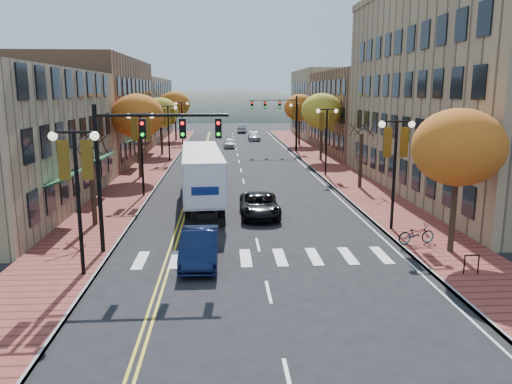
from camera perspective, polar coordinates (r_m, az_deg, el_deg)
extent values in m
plane|color=black|center=(21.40, 0.95, -9.27)|extent=(200.00, 200.00, 0.00)
cube|color=brown|center=(53.49, -11.60, 3.18)|extent=(4.00, 85.00, 0.15)
cube|color=brown|center=(54.04, 7.69, 3.39)|extent=(4.00, 85.00, 0.15)
cube|color=brown|center=(58.05, -19.29, 8.79)|extent=(12.00, 24.00, 11.00)
cube|color=#9E8966|center=(82.43, -14.64, 9.15)|extent=(12.00, 26.00, 9.50)
cube|color=#997F5B|center=(41.21, 26.00, 10.23)|extent=(15.00, 28.00, 15.00)
cube|color=brown|center=(65.19, 14.46, 8.85)|extent=(15.00, 24.00, 10.00)
cube|color=#9E8966|center=(86.35, 9.92, 9.93)|extent=(15.00, 20.00, 11.00)
cylinder|color=#382619|center=(29.38, -18.14, 0.45)|extent=(0.28, 0.28, 4.20)
cylinder|color=#382619|center=(44.83, -13.18, 4.80)|extent=(0.28, 0.28, 4.90)
ellipsoid|color=orange|center=(44.60, -13.35, 8.45)|extent=(4.48, 4.48, 3.81)
cylinder|color=#382619|center=(60.61, -10.74, 6.40)|extent=(0.28, 0.28, 4.55)
ellipsoid|color=gold|center=(60.44, -10.84, 8.90)|extent=(4.16, 4.16, 3.54)
cylinder|color=#382619|center=(78.44, -9.18, 7.75)|extent=(0.28, 0.28, 5.04)
ellipsoid|color=orange|center=(78.31, -9.24, 9.90)|extent=(4.61, 4.61, 3.92)
cylinder|color=#382619|center=(24.93, 21.67, -1.28)|extent=(0.28, 0.28, 4.55)
ellipsoid|color=orange|center=(24.52, 22.12, 4.76)|extent=(4.16, 4.16, 3.54)
cylinder|color=#382619|center=(39.77, 11.87, 3.53)|extent=(0.28, 0.28, 4.20)
cylinder|color=#382619|center=(55.21, 7.46, 6.21)|extent=(0.28, 0.28, 4.90)
ellipsoid|color=gold|center=(55.03, 7.54, 9.17)|extent=(4.48, 4.48, 3.81)
cylinder|color=#382619|center=(70.93, 4.96, 7.35)|extent=(0.28, 0.28, 4.76)
ellipsoid|color=orange|center=(70.79, 5.00, 9.59)|extent=(4.35, 4.35, 3.70)
cylinder|color=black|center=(21.28, -19.59, -1.62)|extent=(0.16, 0.16, 6.00)
cylinder|color=black|center=(20.84, -20.15, 6.44)|extent=(1.60, 0.10, 0.10)
sphere|color=#FFF2CC|center=(21.09, -22.21, 5.93)|extent=(0.36, 0.36, 0.36)
sphere|color=#FFF2CC|center=(20.65, -17.98, 6.12)|extent=(0.36, 0.36, 0.36)
cube|color=#AC7D17|center=(21.09, -21.12, 3.41)|extent=(0.45, 0.03, 1.60)
cube|color=#AC7D17|center=(20.84, -18.75, 3.48)|extent=(0.45, 0.03, 1.60)
cylinder|color=black|center=(36.70, -12.90, 4.02)|extent=(0.16, 0.16, 6.00)
cylinder|color=black|center=(36.45, -13.11, 8.70)|extent=(1.60, 0.10, 0.10)
sphere|color=#FFF2CC|center=(36.59, -14.35, 8.42)|extent=(0.36, 0.36, 0.36)
sphere|color=#FFF2CC|center=(36.34, -11.84, 8.51)|extent=(0.36, 0.36, 0.36)
cube|color=#AC7D17|center=(36.59, -13.73, 6.95)|extent=(0.45, 0.03, 1.60)
cube|color=#AC7D17|center=(36.45, -12.33, 7.00)|extent=(0.45, 0.03, 1.60)
cylinder|color=black|center=(54.45, -9.94, 6.48)|extent=(0.16, 0.16, 6.00)
cylinder|color=black|center=(54.28, -10.05, 9.64)|extent=(1.60, 0.10, 0.10)
sphere|color=#FFF2CC|center=(54.38, -10.89, 9.45)|extent=(0.36, 0.36, 0.36)
sphere|color=#FFF2CC|center=(54.21, -9.19, 9.51)|extent=(0.36, 0.36, 0.36)
cube|color=#AC7D17|center=(54.38, -10.49, 8.47)|extent=(0.45, 0.03, 1.60)
cube|color=#AC7D17|center=(54.28, -9.53, 8.49)|extent=(0.45, 0.03, 1.60)
cylinder|color=black|center=(72.33, -8.43, 7.73)|extent=(0.16, 0.16, 6.00)
cylinder|color=black|center=(72.20, -8.50, 10.10)|extent=(1.60, 0.10, 0.10)
sphere|color=#FFF2CC|center=(72.27, -9.14, 9.96)|extent=(0.36, 0.36, 0.36)
sphere|color=#FFF2CC|center=(72.14, -7.86, 10.00)|extent=(0.36, 0.36, 0.36)
cube|color=#AC7D17|center=(72.27, -8.84, 9.22)|extent=(0.45, 0.03, 1.60)
cube|color=#AC7D17|center=(72.20, -8.12, 9.24)|extent=(0.45, 0.03, 1.60)
cylinder|color=black|center=(27.89, 15.49, 1.61)|extent=(0.16, 0.16, 6.00)
cylinder|color=black|center=(27.55, 15.83, 7.76)|extent=(1.60, 0.10, 0.10)
sphere|color=#FFF2CC|center=(27.31, 14.21, 7.50)|extent=(0.36, 0.36, 0.36)
sphere|color=#FFF2CC|center=(27.84, 17.37, 7.40)|extent=(0.36, 0.36, 0.36)
cube|color=#AC7D17|center=(27.49, 14.81, 5.51)|extent=(0.45, 0.03, 1.60)
cube|color=#AC7D17|center=(27.79, 16.58, 5.47)|extent=(0.45, 0.03, 1.60)
cylinder|color=black|center=(45.12, 8.04, 5.54)|extent=(0.16, 0.16, 6.00)
cylinder|color=black|center=(44.91, 8.14, 9.35)|extent=(1.60, 0.10, 0.10)
sphere|color=#FFF2CC|center=(44.76, 7.12, 9.18)|extent=(0.36, 0.36, 0.36)
sphere|color=#FFF2CC|center=(45.09, 9.15, 9.14)|extent=(0.36, 0.36, 0.36)
cube|color=#AC7D17|center=(44.88, 7.54, 7.96)|extent=(0.45, 0.03, 1.60)
cube|color=#AC7D17|center=(45.06, 8.67, 7.94)|extent=(0.45, 0.03, 1.60)
cylinder|color=black|center=(62.78, 4.71, 7.26)|extent=(0.16, 0.16, 6.00)
cylinder|color=black|center=(62.64, 4.75, 9.99)|extent=(1.60, 0.10, 0.10)
sphere|color=#FFF2CC|center=(62.53, 4.01, 9.87)|extent=(0.36, 0.36, 0.36)
sphere|color=#FFF2CC|center=(62.76, 5.48, 9.85)|extent=(0.36, 0.36, 0.36)
cube|color=#AC7D17|center=(62.61, 4.32, 8.99)|extent=(0.45, 0.03, 1.60)
cube|color=#AC7D17|center=(62.74, 5.15, 8.99)|extent=(0.45, 0.03, 1.60)
cylinder|color=black|center=(24.00, -17.53, 1.15)|extent=(0.20, 0.20, 7.00)
cylinder|color=black|center=(23.13, -10.67, 8.61)|extent=(6.00, 0.14, 0.14)
cube|color=black|center=(23.29, -12.83, 7.06)|extent=(0.30, 0.25, 0.90)
sphere|color=#FF0C0C|center=(23.14, -12.91, 7.65)|extent=(0.16, 0.16, 0.16)
cube|color=black|center=(23.08, -8.38, 7.18)|extent=(0.30, 0.25, 0.90)
sphere|color=#FF0C0C|center=(22.92, -8.43, 7.78)|extent=(0.16, 0.16, 0.16)
cube|color=black|center=(23.01, -4.32, 7.26)|extent=(0.30, 0.25, 0.90)
sphere|color=#FF0C0C|center=(22.85, -4.34, 7.86)|extent=(0.16, 0.16, 0.16)
cylinder|color=black|center=(62.73, 4.62, 7.71)|extent=(0.20, 0.20, 7.00)
cylinder|color=black|center=(62.25, 1.89, 10.48)|extent=(6.00, 0.14, 0.14)
cube|color=black|center=(62.35, 2.72, 9.92)|extent=(0.30, 0.25, 0.90)
sphere|color=#FF0C0C|center=(62.21, 2.74, 10.15)|extent=(0.16, 0.16, 0.16)
cube|color=black|center=(62.18, 1.05, 9.93)|extent=(0.30, 0.25, 0.90)
sphere|color=#FF0C0C|center=(62.03, 1.06, 10.16)|extent=(0.16, 0.16, 0.16)
cube|color=black|center=(62.07, -0.47, 9.93)|extent=(0.30, 0.25, 0.90)
sphere|color=#FF0C0C|center=(61.92, -0.46, 10.16)|extent=(0.16, 0.16, 0.16)
cube|color=black|center=(33.52, -6.15, -0.27)|extent=(1.78, 12.19, 0.33)
cube|color=silver|center=(33.23, -6.21, 2.50)|extent=(3.27, 12.30, 2.62)
cube|color=black|center=(40.75, -6.48, 2.89)|extent=(2.53, 2.96, 2.34)
cylinder|color=black|center=(28.84, -7.81, -2.90)|extent=(0.39, 0.96, 0.94)
cylinder|color=black|center=(28.90, -3.91, -2.80)|extent=(0.39, 0.96, 0.94)
cylinder|color=black|center=(29.93, -7.81, -2.38)|extent=(0.39, 0.96, 0.94)
cylinder|color=black|center=(29.99, -4.05, -2.27)|extent=(0.39, 0.96, 0.94)
cylinder|color=black|center=(39.82, -7.82, 1.08)|extent=(0.39, 0.96, 0.94)
cylinder|color=black|center=(39.86, -5.00, 1.16)|extent=(0.39, 0.96, 0.94)
cylinder|color=black|center=(41.84, -7.82, 1.58)|extent=(0.39, 0.96, 0.94)
cylinder|color=black|center=(41.88, -5.13, 1.65)|extent=(0.39, 0.96, 0.94)
imported|color=black|center=(22.48, -6.45, -6.24)|extent=(1.63, 4.65, 1.53)
imported|color=black|center=(30.60, 0.40, -1.50)|extent=(2.38, 5.10, 1.41)
imported|color=silver|center=(68.03, -3.09, 5.61)|extent=(1.62, 3.82, 1.29)
imported|color=#ABAAB2|center=(78.05, -0.23, 6.39)|extent=(1.84, 4.50, 1.30)
imported|color=#93949A|center=(92.80, -1.59, 7.24)|extent=(1.99, 4.53, 1.45)
imported|color=gray|center=(25.95, 17.84, -4.57)|extent=(2.01, 1.00, 1.01)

